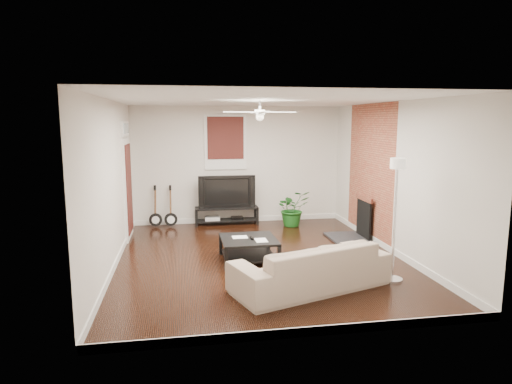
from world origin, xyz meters
TOP-DOWN VIEW (x-y plane):
  - room at (0.00, 0.00)m, footprint 5.01×6.01m
  - brick_accent at (2.49, 1.00)m, footprint 0.02×2.20m
  - fireplace at (2.20, 1.00)m, footprint 0.80×1.10m
  - window_back at (-0.30, 2.97)m, footprint 1.00×0.06m
  - door_left at (-2.46, 1.90)m, footprint 0.08×1.00m
  - tv_stand at (-0.31, 2.78)m, footprint 1.49×0.40m
  - tv at (-0.31, 2.80)m, footprint 1.34×0.18m
  - coffee_table at (-0.21, -0.08)m, footprint 0.97×0.97m
  - sofa at (0.48, -1.55)m, footprint 2.52×1.63m
  - floor_lamp at (1.83, -1.45)m, footprint 0.40×0.40m
  - potted_plant at (1.20, 2.34)m, footprint 0.87×0.79m
  - guitar_left at (-1.97, 2.75)m, footprint 0.32×0.25m
  - guitar_right at (-1.62, 2.72)m, footprint 0.30×0.22m
  - ceiling_fan at (0.00, 0.00)m, footprint 1.24×1.24m

SIDE VIEW (x-z plane):
  - coffee_table at x=-0.21m, z-range 0.00..0.40m
  - tv_stand at x=-0.31m, z-range 0.00..0.42m
  - sofa at x=0.48m, z-range 0.00..0.69m
  - potted_plant at x=1.20m, z-range 0.00..0.85m
  - fireplace at x=2.20m, z-range 0.00..0.92m
  - guitar_left at x=-1.97m, z-range 0.00..0.98m
  - guitar_right at x=-1.62m, z-range 0.00..0.98m
  - tv at x=-0.31m, z-range 0.42..1.19m
  - floor_lamp at x=1.83m, z-range 0.00..1.92m
  - door_left at x=-2.46m, z-range 0.00..2.50m
  - room at x=0.00m, z-range 0.00..2.80m
  - brick_accent at x=2.49m, z-range 0.00..2.80m
  - window_back at x=-0.30m, z-range 1.30..2.60m
  - ceiling_fan at x=0.00m, z-range 2.44..2.76m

